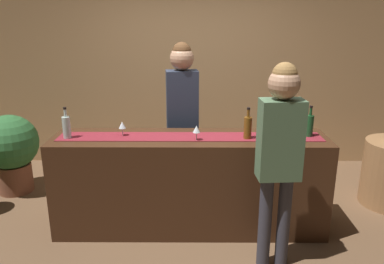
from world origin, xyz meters
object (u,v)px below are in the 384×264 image
(wine_bottle_green, at_px, (309,125))
(wine_glass_mid_counter, at_px, (196,130))
(wine_bottle_clear, at_px, (67,127))
(bartender, at_px, (182,105))
(potted_plant_tall, at_px, (11,148))
(wine_glass_near_customer, at_px, (122,125))
(customer_sipping, at_px, (280,146))
(wine_bottle_amber, at_px, (248,127))

(wine_bottle_green, bearing_deg, wine_glass_mid_counter, -173.39)
(wine_bottle_clear, bearing_deg, bartender, 30.53)
(bartender, distance_m, potted_plant_tall, 2.15)
(wine_bottle_clear, bearing_deg, wine_glass_near_customer, 8.50)
(bartender, height_order, potted_plant_tall, bartender)
(wine_bottle_clear, bearing_deg, wine_bottle_green, 1.70)
(wine_bottle_green, bearing_deg, bartender, 155.44)
(wine_glass_near_customer, xyz_separation_m, bartender, (0.56, 0.55, 0.07))
(wine_glass_near_customer, bearing_deg, bartender, 44.71)
(customer_sipping, height_order, potted_plant_tall, customer_sipping)
(wine_bottle_clear, relative_size, customer_sipping, 0.17)
(wine_glass_mid_counter, distance_m, customer_sipping, 0.83)
(wine_bottle_amber, relative_size, potted_plant_tall, 0.32)
(bartender, xyz_separation_m, potted_plant_tall, (-2.06, 0.24, -0.59))
(wine_glass_near_customer, bearing_deg, wine_glass_mid_counter, -10.58)
(wine_bottle_green, bearing_deg, customer_sipping, -123.52)
(wine_bottle_green, xyz_separation_m, bartender, (-1.23, 0.56, 0.06))
(wine_bottle_clear, distance_m, wine_bottle_amber, 1.70)
(wine_glass_near_customer, bearing_deg, potted_plant_tall, 152.27)
(wine_bottle_amber, height_order, customer_sipping, customer_sipping)
(wine_bottle_amber, xyz_separation_m, wine_glass_mid_counter, (-0.48, -0.05, -0.01))
(wine_glass_mid_counter, height_order, bartender, bartender)
(bartender, bearing_deg, customer_sipping, 117.22)
(potted_plant_tall, bearing_deg, wine_glass_mid_counter, -22.63)
(wine_bottle_clear, distance_m, potted_plant_tall, 1.42)
(bartender, bearing_deg, potted_plant_tall, -13.43)
(wine_bottle_green, height_order, customer_sipping, customer_sipping)
(wine_bottle_clear, xyz_separation_m, bartender, (1.07, 0.63, 0.06))
(wine_bottle_amber, height_order, potted_plant_tall, wine_bottle_amber)
(potted_plant_tall, bearing_deg, wine_glass_near_customer, -27.73)
(wine_bottle_clear, distance_m, bartender, 1.24)
(customer_sipping, bearing_deg, wine_glass_mid_counter, 138.63)
(wine_glass_near_customer, bearing_deg, wine_bottle_green, -0.25)
(wine_glass_mid_counter, height_order, customer_sipping, customer_sipping)
(wine_bottle_clear, relative_size, wine_bottle_amber, 1.00)
(wine_glass_near_customer, bearing_deg, customer_sipping, -25.09)
(wine_bottle_amber, distance_m, wine_glass_near_customer, 1.19)
(wine_glass_mid_counter, xyz_separation_m, potted_plant_tall, (-2.21, 0.92, -0.52))
(wine_bottle_green, xyz_separation_m, potted_plant_tall, (-3.29, 0.80, -0.52))
(wine_bottle_amber, height_order, wine_glass_mid_counter, wine_bottle_amber)
(wine_bottle_amber, height_order, wine_glass_near_customer, wine_bottle_amber)
(wine_bottle_amber, bearing_deg, potted_plant_tall, 162.09)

